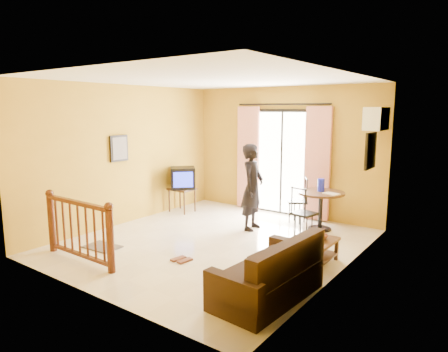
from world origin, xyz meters
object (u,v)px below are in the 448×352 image
Objects in this scene: television at (183,178)px; standing_person at (252,187)px; coffee_table at (316,249)px; dining_table at (321,200)px; sofa at (271,277)px.

standing_person is (1.96, -0.18, 0.05)m from television.
standing_person is (-1.75, 0.98, 0.59)m from coffee_table.
sofa is (0.66, -3.10, -0.30)m from dining_table.
coffee_table is (0.66, -1.72, -0.35)m from dining_table.
standing_person is at bearing -49.40° from television.
coffee_table is at bearing 93.96° from sofa.
sofa is (0.00, -1.38, 0.05)m from coffee_table.
television is at bearing 149.61° from sofa.
coffee_table is 0.49× the size of sofa.
sofa is at bearing -89.98° from coffee_table.
dining_table is 1.88m from coffee_table.
coffee_table is 2.09m from standing_person.
standing_person is at bearing 150.86° from coffee_table.
dining_table reaches higher than coffee_table.
television is at bearing 74.83° from standing_person.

